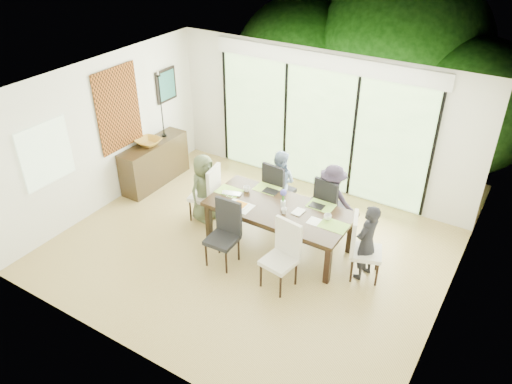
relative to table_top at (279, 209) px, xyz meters
The scene contains 62 objects.
floor 0.88m from the table_top, 127.14° to the right, with size 6.00×5.00×0.01m, color olive.
ceiling 2.08m from the table_top, 127.14° to the right, with size 6.00×5.00×0.01m, color white.
wall_back 2.21m from the table_top, 98.66° to the left, with size 6.00×0.02×2.70m, color silver.
wall_front 3.02m from the table_top, 96.20° to the right, with size 6.00×0.02×2.70m, color silver.
wall_left 3.42m from the table_top, behind, with size 0.02×5.00×2.70m, color beige.
wall_right 2.80m from the table_top, ahead, with size 0.02×5.00×2.70m, color beige.
glass_doors 2.14m from the table_top, 98.82° to the left, with size 4.20×0.02×2.30m, color #598C3F.
blinds_header 2.74m from the table_top, 98.87° to the left, with size 4.40×0.06×0.28m, color white.
mullion_a 3.20m from the table_top, 139.85° to the left, with size 0.05×0.04×2.30m, color black.
mullion_b 2.34m from the table_top, 116.53° to the left, with size 0.05×0.04×2.30m, color black.
mullion_c 2.14m from the table_top, 79.40° to the left, with size 0.05×0.04×2.30m, color black.
mullion_d 2.76m from the table_top, 48.86° to the left, with size 0.05×0.04×2.30m, color black.
side_window 3.75m from the table_top, 153.77° to the right, with size 0.02×0.90×1.00m, color #8CAD7F.
deck 3.09m from the table_top, 96.09° to the left, with size 6.00×1.80×0.10m, color #503522.
rail_top 3.80m from the table_top, 94.81° to the left, with size 6.00×0.08×0.06m, color #513D23.
foliage_left 5.28m from the table_top, 113.90° to the left, with size 3.20×3.20×3.20m, color #14380F.
foliage_mid 5.49m from the table_top, 89.13° to the left, with size 4.00×4.00×4.00m, color #14380F.
foliage_right 4.98m from the table_top, 67.66° to the left, with size 2.80×2.80×2.80m, color #14380F.
foliage_far 6.22m from the table_top, 98.59° to the left, with size 3.60×3.60×3.60m, color #14380F.
table_top is the anchor object (origin of this frame).
table_apron 0.09m from the table_top, ahead, with size 2.12×0.87×0.10m, color black.
table_leg_fl 1.22m from the table_top, 158.29° to the right, with size 0.09×0.09×0.67m, color black.
table_leg_fr 1.22m from the table_top, 21.71° to the right, with size 0.09×0.09×0.67m, color black.
table_leg_bl 1.22m from the table_top, 158.29° to the left, with size 0.09×0.09×0.67m, color black.
table_leg_br 1.22m from the table_top, 21.71° to the left, with size 0.09×0.09×0.67m, color black.
chair_left_end 1.51m from the table_top, behind, with size 0.44×0.44×1.06m, color silver, non-canonical shape.
chair_right_end 1.51m from the table_top, ahead, with size 0.44×0.44×1.06m, color silver, non-canonical shape.
chair_far_left 0.98m from the table_top, 117.90° to the left, with size 0.44×0.44×1.06m, color black, non-canonical shape.
chair_far_right 1.03m from the table_top, 57.09° to the left, with size 0.44×0.44×1.06m, color black, non-canonical shape.
chair_near_left 1.02m from the table_top, 119.89° to the right, with size 0.44×0.44×1.06m, color black, non-canonical shape.
chair_near_right 1.02m from the table_top, 60.11° to the right, with size 0.44×0.44×1.06m, color silver, non-canonical shape.
person_left_end 1.48m from the table_top, behind, with size 0.58×0.36×1.24m, color #4B5538.
person_right_end 1.48m from the table_top, ahead, with size 0.58×0.36×1.24m, color black.
person_far_left 0.95m from the table_top, 118.47° to the left, with size 0.58×0.36×1.24m, color #7F97B8.
person_far_right 1.00m from the table_top, 56.47° to the left, with size 0.58×0.36×1.24m, color #281F2F.
placemat_left 0.95m from the table_top, behind, with size 0.42×0.31×0.01m, color #8BBB42.
placemat_right 0.95m from the table_top, ahead, with size 0.42×0.31×0.01m, color #7CAB3D.
placemat_far_l 0.60m from the table_top, 138.37° to the left, with size 0.42×0.31×0.01m, color #98C446.
placemat_far_r 0.68m from the table_top, 36.03° to the left, with size 0.42×0.31×0.01m, color #7AA83C.
placemat_paper 0.63m from the table_top, 151.39° to the right, with size 0.42×0.31×0.01m, color white.
tablet_far_l 0.50m from the table_top, 135.00° to the left, with size 0.25×0.17×0.01m, color black.
tablet_far_r 0.61m from the table_top, 34.99° to the left, with size 0.23×0.16×0.01m, color black.
papers 0.70m from the table_top, ahead, with size 0.29×0.21×0.00m, color white.
platter_base 0.63m from the table_top, 151.39° to the right, with size 0.25×0.25×0.02m, color white.
platter_snacks 0.63m from the table_top, 151.39° to the right, with size 0.19×0.19×0.01m, color orange.
vase 0.11m from the table_top, 45.00° to the left, with size 0.08×0.08×0.12m, color silver.
hyacinth_stems 0.21m from the table_top, 45.00° to the left, with size 0.04×0.04×0.15m, color #337226.
hyacinth_blooms 0.31m from the table_top, 45.00° to the left, with size 0.11×0.11×0.11m, color #4846B0.
laptop 0.86m from the table_top, behind, with size 0.32×0.20×0.03m, color silver.
cup_a 0.72m from the table_top, 167.91° to the left, with size 0.12×0.12×0.09m, color white.
cup_b 0.19m from the table_top, 33.69° to the right, with size 0.10×0.10×0.09m, color white.
cup_c 0.81m from the table_top, ahead, with size 0.12×0.12×0.09m, color white.
book 0.26m from the table_top, 11.31° to the left, with size 0.16×0.22×0.02m, color white.
sideboard 3.13m from the table_top, behind, with size 0.44×1.55×0.87m, color black.
bowl 3.11m from the table_top, behind, with size 0.46×0.46×0.11m, color olive.
candlestick_base 3.20m from the table_top, 164.45° to the left, with size 0.10×0.10×0.04m, color black.
candlestick_shaft 3.30m from the table_top, 164.45° to the left, with size 0.02×0.02×1.21m, color black.
candlestick_pan 3.49m from the table_top, 164.45° to the left, with size 0.10×0.10×0.03m, color black.
candle 3.52m from the table_top, 164.45° to the left, with size 0.03×0.03×0.10m, color silver.
tapestry 3.44m from the table_top, behind, with size 0.02×1.00×1.50m, color #8D4314.
art_frame 3.68m from the table_top, 158.73° to the left, with size 0.03×0.55×0.65m, color black.
art_canvas 3.67m from the table_top, 158.61° to the left, with size 0.01×0.45×0.55m, color #19534F.
Camera 1 is at (3.49, -5.40, 5.06)m, focal length 35.00 mm.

